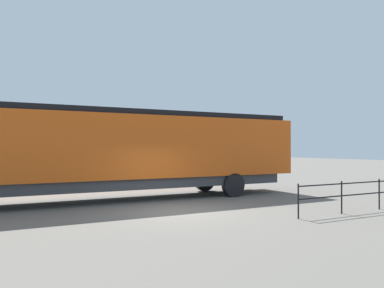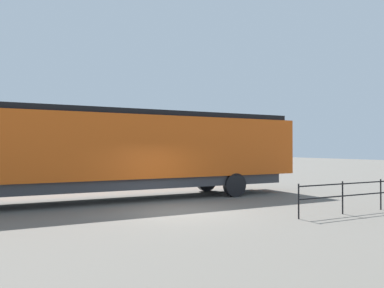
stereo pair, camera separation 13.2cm
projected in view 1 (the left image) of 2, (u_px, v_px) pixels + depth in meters
ground_plane at (178, 211)px, 13.74m from camera, size 120.00×120.00×0.00m
locomotive at (109, 149)px, 16.51m from camera, size 2.97×18.93×3.89m
platform_fence at (379, 190)px, 14.22m from camera, size 0.05×8.03×1.13m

